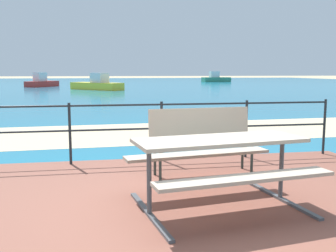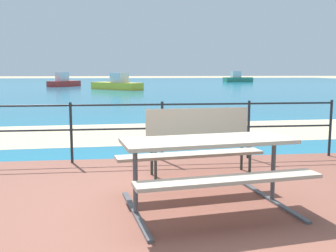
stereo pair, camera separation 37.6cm
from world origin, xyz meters
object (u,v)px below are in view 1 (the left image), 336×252
object	(u,v)px
picnic_table	(220,155)
boat_near	(96,85)
park_bench	(202,135)
boat_mid	(42,82)
boat_far	(216,79)

from	to	relation	value
picnic_table	boat_near	xyz separation A→B (m)	(-1.31, 29.16, -0.21)
picnic_table	boat_near	bearing A→B (deg)	83.99
park_bench	boat_mid	size ratio (longest dim) A/B	0.38
boat_mid	picnic_table	bearing A→B (deg)	-139.09
park_bench	boat_near	world-z (taller)	boat_near
picnic_table	park_bench	bearing A→B (deg)	73.63
boat_near	boat_mid	distance (m)	9.16
boat_mid	boat_far	size ratio (longest dim) A/B	0.88
park_bench	boat_far	bearing A→B (deg)	67.03
picnic_table	boat_mid	world-z (taller)	boat_mid
boat_near	boat_mid	bearing A→B (deg)	-6.95
picnic_table	boat_mid	size ratio (longest dim) A/B	0.49
picnic_table	boat_far	distance (m)	52.90
boat_near	boat_far	bearing A→B (deg)	-80.87
park_bench	boat_far	size ratio (longest dim) A/B	0.34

